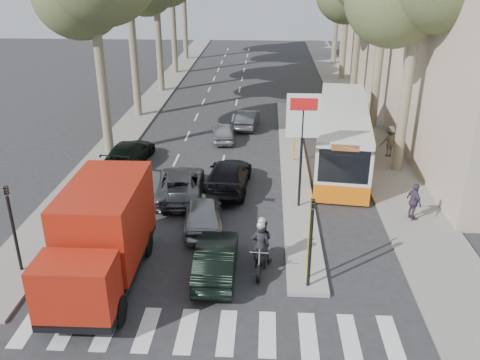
{
  "coord_description": "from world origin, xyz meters",
  "views": [
    {
      "loc": [
        1.62,
        -16.93,
        11.0
      ],
      "look_at": [
        0.46,
        4.59,
        1.6
      ],
      "focal_mm": 38.0,
      "sensor_mm": 36.0,
      "label": 1
    }
  ],
  "objects_px": {
    "silver_hatchback": "(203,213)",
    "city_bus": "(342,133)",
    "motorcycle": "(261,244)",
    "dark_hatchback": "(216,259)",
    "red_truck": "(102,235)"
  },
  "relations": [
    {
      "from": "silver_hatchback",
      "to": "city_bus",
      "type": "distance_m",
      "value": 11.18
    },
    {
      "from": "dark_hatchback",
      "to": "motorcycle",
      "type": "height_order",
      "value": "motorcycle"
    },
    {
      "from": "red_truck",
      "to": "city_bus",
      "type": "xyz_separation_m",
      "value": [
        10.24,
        12.75,
        -0.18
      ]
    },
    {
      "from": "red_truck",
      "to": "silver_hatchback",
      "type": "bearing_deg",
      "value": 53.07
    },
    {
      "from": "silver_hatchback",
      "to": "red_truck",
      "type": "height_order",
      "value": "red_truck"
    },
    {
      "from": "silver_hatchback",
      "to": "red_truck",
      "type": "xyz_separation_m",
      "value": [
        -3.1,
        -4.2,
        1.18
      ]
    },
    {
      "from": "red_truck",
      "to": "dark_hatchback",
      "type": "bearing_deg",
      "value": 7.19
    },
    {
      "from": "silver_hatchback",
      "to": "motorcycle",
      "type": "relative_size",
      "value": 1.74
    },
    {
      "from": "red_truck",
      "to": "motorcycle",
      "type": "relative_size",
      "value": 2.78
    },
    {
      "from": "dark_hatchback",
      "to": "red_truck",
      "type": "relative_size",
      "value": 0.62
    },
    {
      "from": "dark_hatchback",
      "to": "red_truck",
      "type": "distance_m",
      "value": 4.27
    },
    {
      "from": "silver_hatchback",
      "to": "motorcycle",
      "type": "distance_m",
      "value": 3.94
    },
    {
      "from": "dark_hatchback",
      "to": "motorcycle",
      "type": "xyz_separation_m",
      "value": [
        1.66,
        0.72,
        0.25
      ]
    },
    {
      "from": "silver_hatchback",
      "to": "dark_hatchback",
      "type": "bearing_deg",
      "value": 97.71
    },
    {
      "from": "dark_hatchback",
      "to": "city_bus",
      "type": "bearing_deg",
      "value": -117.42
    }
  ]
}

